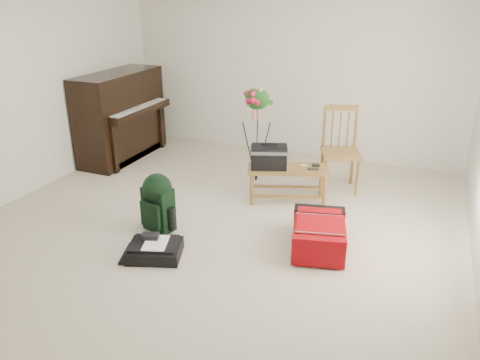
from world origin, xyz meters
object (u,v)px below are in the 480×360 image
at_px(piano, 122,118).
at_px(red_suitcase, 320,232).
at_px(bench, 276,159).
at_px(black_duffel, 155,249).
at_px(dining_chair, 341,150).
at_px(flower_stand, 257,136).
at_px(green_backpack, 158,200).

relative_size(piano, red_suitcase, 1.83).
relative_size(bench, black_duffel, 1.69).
relative_size(red_suitcase, black_duffel, 1.39).
bearing_deg(dining_chair, flower_stand, 169.55).
distance_m(piano, green_backpack, 2.44).
bearing_deg(bench, dining_chair, 22.81).
bearing_deg(red_suitcase, black_duffel, -164.61).
distance_m(piano, red_suitcase, 3.65).
distance_m(piano, dining_chair, 3.19).
bearing_deg(green_backpack, dining_chair, 62.70).
distance_m(dining_chair, green_backpack, 2.36).
bearing_deg(bench, green_backpack, -145.54).
height_order(piano, bench, piano).
relative_size(piano, dining_chair, 1.45).
bearing_deg(red_suitcase, piano, 142.64).
distance_m(bench, red_suitcase, 1.24).
bearing_deg(flower_stand, green_backpack, -93.23).
bearing_deg(black_duffel, dining_chair, 41.54).
xyz_separation_m(black_duffel, green_backpack, (-0.24, 0.48, 0.27)).
distance_m(dining_chair, flower_stand, 1.07).
xyz_separation_m(bench, green_backpack, (-0.87, -1.20, -0.16)).
distance_m(black_duffel, green_backpack, 0.60).
height_order(piano, green_backpack, piano).
bearing_deg(dining_chair, black_duffel, -138.69).
relative_size(piano, green_backpack, 2.43).
xyz_separation_m(dining_chair, green_backpack, (-1.52, -1.80, -0.16)).
xyz_separation_m(piano, red_suitcase, (3.31, -1.48, -0.44)).
height_order(piano, dining_chair, piano).
bearing_deg(flower_stand, bench, -34.38).
height_order(red_suitcase, flower_stand, flower_stand).
bearing_deg(red_suitcase, bench, 116.65).
bearing_deg(piano, bench, -12.48).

